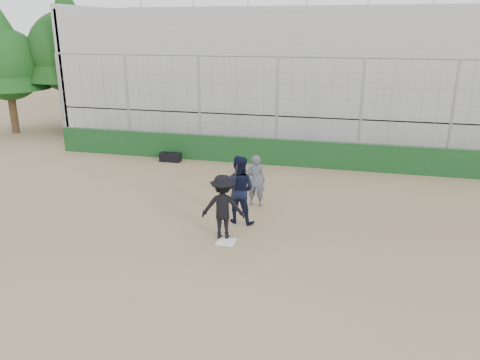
% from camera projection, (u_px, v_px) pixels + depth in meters
% --- Properties ---
extents(ground, '(90.00, 90.00, 0.00)m').
position_uv_depth(ground, '(226.00, 242.00, 11.38)').
color(ground, brown).
rests_on(ground, ground).
extents(home_plate, '(0.44, 0.44, 0.02)m').
position_uv_depth(home_plate, '(226.00, 242.00, 11.37)').
color(home_plate, white).
rests_on(home_plate, ground).
extents(backstop, '(18.10, 0.25, 4.04)m').
position_uv_depth(backstop, '(276.00, 140.00, 17.54)').
color(backstop, '#113816').
rests_on(backstop, ground).
extents(bleachers, '(20.25, 6.70, 6.98)m').
position_uv_depth(bleachers, '(296.00, 75.00, 21.49)').
color(bleachers, '#989898').
rests_on(bleachers, ground).
extents(tree_left, '(4.48, 4.48, 7.00)m').
position_uv_depth(tree_left, '(68.00, 40.00, 22.70)').
color(tree_left, '#322012').
rests_on(tree_left, ground).
extents(tree_right, '(3.84, 3.84, 6.00)m').
position_uv_depth(tree_right, '(5.00, 55.00, 22.09)').
color(tree_right, '#372414').
rests_on(tree_right, ground).
extents(batter_at_plate, '(1.14, 0.83, 1.80)m').
position_uv_depth(batter_at_plate, '(223.00, 207.00, 11.38)').
color(batter_at_plate, black).
rests_on(batter_at_plate, ground).
extents(catcher_crouched, '(0.99, 0.82, 1.24)m').
position_uv_depth(catcher_crouched, '(239.00, 201.00, 12.34)').
color(catcher_crouched, black).
rests_on(catcher_crouched, ground).
extents(umpire, '(0.56, 0.37, 1.38)m').
position_uv_depth(umpire, '(256.00, 183.00, 13.53)').
color(umpire, '#464B58').
rests_on(umpire, ground).
extents(equipment_bag, '(0.82, 0.36, 0.39)m').
position_uv_depth(equipment_bag, '(170.00, 157.00, 18.21)').
color(equipment_bag, black).
rests_on(equipment_bag, ground).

